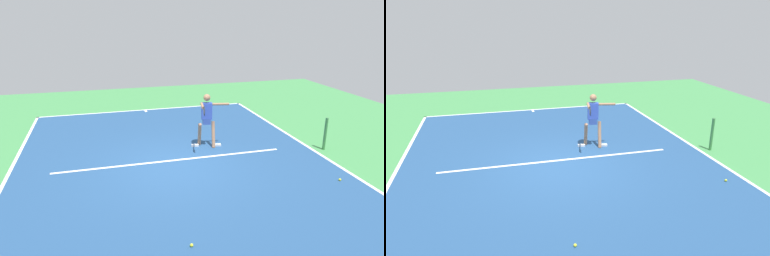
% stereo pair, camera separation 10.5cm
% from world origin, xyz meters
% --- Properties ---
extents(ground_plane, '(22.64, 22.64, 0.00)m').
position_xyz_m(ground_plane, '(0.00, 0.00, 0.00)').
color(ground_plane, '#428E4C').
extents(court_surface, '(9.24, 12.76, 0.00)m').
position_xyz_m(court_surface, '(0.00, 0.00, 0.00)').
color(court_surface, navy).
rests_on(court_surface, ground_plane).
extents(court_line_baseline_near, '(9.24, 0.10, 0.01)m').
position_xyz_m(court_line_baseline_near, '(0.00, -6.33, 0.00)').
color(court_line_baseline_near, white).
rests_on(court_line_baseline_near, ground_plane).
extents(court_line_sideline_left, '(0.10, 12.76, 0.01)m').
position_xyz_m(court_line_sideline_left, '(-4.57, 0.00, 0.00)').
color(court_line_sideline_left, white).
rests_on(court_line_sideline_left, ground_plane).
extents(court_line_sideline_right, '(0.10, 12.76, 0.01)m').
position_xyz_m(court_line_sideline_right, '(4.57, 0.00, 0.00)').
color(court_line_sideline_right, white).
rests_on(court_line_sideline_right, ground_plane).
extents(court_line_service, '(6.93, 0.10, 0.01)m').
position_xyz_m(court_line_service, '(0.00, -0.41, 0.00)').
color(court_line_service, white).
rests_on(court_line_service, ground_plane).
extents(court_line_centre_mark, '(0.10, 0.30, 0.01)m').
position_xyz_m(court_line_centre_mark, '(0.00, -6.13, 0.00)').
color(court_line_centre_mark, white).
rests_on(court_line_centre_mark, ground_plane).
extents(net_post, '(0.09, 0.09, 1.07)m').
position_xyz_m(net_post, '(-4.92, 0.00, 0.54)').
color(net_post, '#38753D').
rests_on(net_post, ground_plane).
extents(tennis_player, '(1.20, 1.24, 1.79)m').
position_xyz_m(tennis_player, '(-1.33, -1.25, 1.02)').
color(tennis_player, '#9E7051').
rests_on(tennis_player, ground_plane).
extents(tennis_ball_far_corner, '(0.07, 0.07, 0.07)m').
position_xyz_m(tennis_ball_far_corner, '(0.51, 3.65, 0.03)').
color(tennis_ball_far_corner, yellow).
rests_on(tennis_ball_far_corner, ground_plane).
extents(tennis_ball_by_baseline, '(0.07, 0.07, 0.07)m').
position_xyz_m(tennis_ball_by_baseline, '(-3.99, 2.05, 0.03)').
color(tennis_ball_by_baseline, yellow).
rests_on(tennis_ball_by_baseline, ground_plane).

